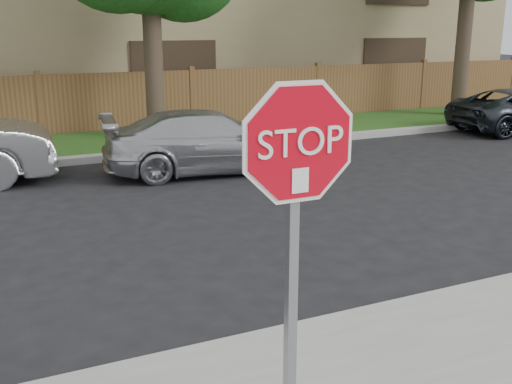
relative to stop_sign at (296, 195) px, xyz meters
name	(u,v)px	position (x,y,z in m)	size (l,w,h in m)	color
ground	(178,358)	(-0.34, 1.48, -1.83)	(90.00, 90.00, 0.00)	black
far_curb	(59,162)	(-0.34, 9.63, -1.75)	(70.00, 0.30, 0.15)	gray
grass_strip	(50,148)	(-0.34, 11.28, -1.77)	(70.00, 3.00, 0.12)	#1E4714
fence	(40,107)	(-0.34, 12.88, -1.03)	(70.00, 0.12, 1.60)	brown
apartment_building	(15,1)	(-0.34, 18.48, 1.70)	(35.20, 9.20, 7.20)	#9C8B61
stop_sign	(296,195)	(0.00, 0.00, 0.00)	(1.01, 0.13, 2.55)	gray
sedan_right	(211,141)	(2.33, 7.82, -1.23)	(1.69, 4.16, 1.21)	#B0B1B8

